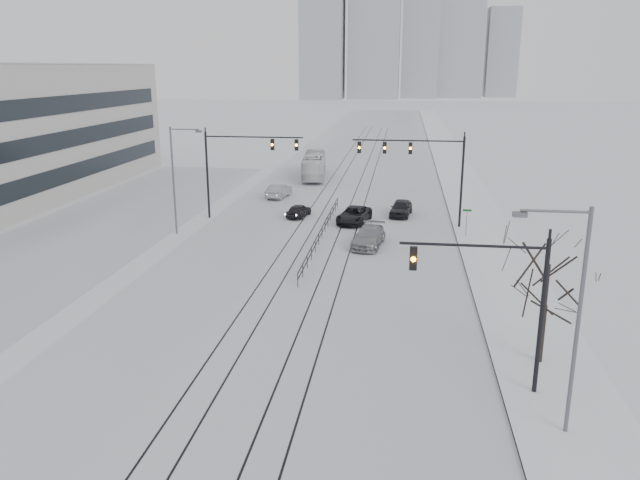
% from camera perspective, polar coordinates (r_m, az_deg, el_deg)
% --- Properties ---
extents(ground, '(500.00, 500.00, 0.00)m').
position_cam_1_polar(ground, '(24.46, -9.50, -18.71)').
color(ground, silver).
rests_on(ground, ground).
extents(road, '(22.00, 260.00, 0.02)m').
position_cam_1_polar(road, '(80.65, 2.98, 5.76)').
color(road, silver).
rests_on(road, ground).
extents(sidewalk_east, '(5.00, 260.00, 0.16)m').
position_cam_1_polar(sidewalk_east, '(80.69, 12.62, 5.46)').
color(sidewalk_east, white).
rests_on(sidewalk_east, ground).
extents(curb, '(0.10, 260.00, 0.12)m').
position_cam_1_polar(curb, '(80.52, 10.87, 5.52)').
color(curb, gray).
rests_on(curb, ground).
extents(parking_strip, '(14.00, 60.00, 0.03)m').
position_cam_1_polar(parking_strip, '(61.86, -17.89, 2.01)').
color(parking_strip, silver).
rests_on(parking_strip, ground).
extents(tram_rails, '(5.30, 180.00, 0.01)m').
position_cam_1_polar(tram_rails, '(61.12, 1.41, 2.62)').
color(tram_rails, black).
rests_on(tram_rails, ground).
extents(skyline, '(96.00, 48.00, 72.00)m').
position_cam_1_polar(skyline, '(293.35, 7.78, 18.72)').
color(skyline, '#969DA5').
rests_on(skyline, ground).
extents(traffic_mast_near, '(6.10, 0.37, 7.00)m').
position_cam_1_polar(traffic_mast_near, '(27.17, 16.45, -4.74)').
color(traffic_mast_near, black).
rests_on(traffic_mast_near, ground).
extents(traffic_mast_ne, '(9.60, 0.37, 8.00)m').
position_cam_1_polar(traffic_mast_ne, '(54.82, 9.43, 7.02)').
color(traffic_mast_ne, black).
rests_on(traffic_mast_ne, ground).
extents(traffic_mast_nw, '(9.10, 0.37, 8.00)m').
position_cam_1_polar(traffic_mast_nw, '(57.78, -7.50, 7.34)').
color(traffic_mast_nw, black).
rests_on(traffic_mast_nw, ground).
extents(street_light_east, '(2.73, 0.25, 9.00)m').
position_cam_1_polar(street_light_east, '(24.60, 21.99, -5.80)').
color(street_light_east, '#595B60').
rests_on(street_light_east, ground).
extents(street_light_west, '(2.73, 0.25, 9.00)m').
position_cam_1_polar(street_light_west, '(53.32, -12.99, 6.00)').
color(street_light_west, '#595B60').
rests_on(street_light_west, ground).
extents(bare_tree, '(4.40, 4.40, 6.10)m').
position_cam_1_polar(bare_tree, '(30.44, 20.12, -3.02)').
color(bare_tree, black).
rests_on(bare_tree, ground).
extents(median_fence, '(0.06, 24.00, 1.00)m').
position_cam_1_polar(median_fence, '(51.36, 0.19, 0.70)').
color(median_fence, black).
rests_on(median_fence, ground).
extents(street_sign, '(0.70, 0.06, 2.40)m').
position_cam_1_polar(street_sign, '(52.90, 13.26, 1.92)').
color(street_sign, '#595B60').
rests_on(street_sign, ground).
extents(sedan_sb_inner, '(2.17, 3.91, 1.26)m').
position_cam_1_polar(sedan_sb_inner, '(58.79, -1.96, 2.70)').
color(sedan_sb_inner, black).
rests_on(sedan_sb_inner, ground).
extents(sedan_sb_outer, '(2.23, 4.65, 1.47)m').
position_cam_1_polar(sedan_sb_outer, '(67.77, -3.78, 4.49)').
color(sedan_sb_outer, gray).
rests_on(sedan_sb_outer, ground).
extents(sedan_nb_front, '(3.25, 5.53, 1.44)m').
position_cam_1_polar(sedan_nb_front, '(56.62, 3.14, 2.28)').
color(sedan_nb_front, black).
rests_on(sedan_nb_front, ground).
extents(sedan_nb_right, '(2.76, 5.42, 1.51)m').
position_cam_1_polar(sedan_nb_right, '(49.26, 4.46, 0.28)').
color(sedan_nb_right, gray).
rests_on(sedan_nb_right, ground).
extents(sedan_nb_far, '(2.39, 4.68, 1.53)m').
position_cam_1_polar(sedan_nb_far, '(59.71, 7.42, 2.91)').
color(sedan_nb_far, black).
rests_on(sedan_nb_far, ground).
extents(box_truck, '(3.76, 11.49, 3.14)m').
position_cam_1_polar(box_truck, '(79.67, -0.55, 6.80)').
color(box_truck, silver).
rests_on(box_truck, ground).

